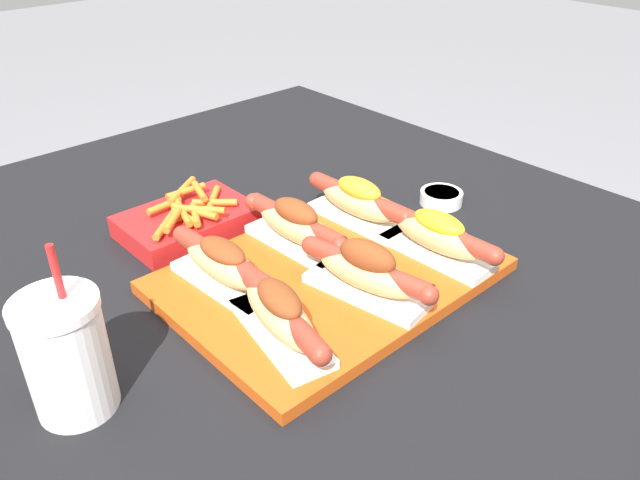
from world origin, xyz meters
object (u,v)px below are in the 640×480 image
hot_dog_0 (280,314)px  fries_basket (188,220)px  sauce_bowl (441,197)px  hot_dog_2 (438,236)px  hot_dog_5 (359,202)px  serving_tray (330,275)px  drink_cup (67,355)px  hot_dog_4 (294,226)px  hot_dog_3 (224,265)px  hot_dog_1 (367,272)px

hot_dog_0 → fries_basket: (0.07, 0.32, -0.03)m
sauce_bowl → hot_dog_2: bearing=-144.5°
hot_dog_5 → serving_tray: bearing=-150.9°
drink_cup → serving_tray: bearing=-1.7°
serving_tray → drink_cup: (-0.36, 0.01, 0.06)m
hot_dog_0 → sauce_bowl: bearing=13.4°
hot_dog_0 → hot_dog_4: 0.21m
drink_cup → fries_basket: (0.29, 0.24, -0.05)m
hot_dog_0 → hot_dog_4: bearing=45.0°
hot_dog_2 → hot_dog_3: bearing=151.7°
hot_dog_5 → sauce_bowl: (0.17, -0.03, -0.04)m
hot_dog_0 → hot_dog_2: size_ratio=0.98×
hot_dog_4 → hot_dog_5: size_ratio=1.00×
hot_dog_2 → serving_tray: bearing=151.1°
hot_dog_2 → drink_cup: drink_cup is taller
hot_dog_1 → hot_dog_4: (0.01, 0.16, -0.00)m
hot_dog_0 → hot_dog_2: 0.28m
hot_dog_1 → fries_basket: size_ratio=1.03×
sauce_bowl → hot_dog_4: bearing=172.4°
serving_tray → fries_basket: (-0.07, 0.25, 0.01)m
hot_dog_0 → hot_dog_4: hot_dog_4 is taller
hot_dog_4 → sauce_bowl: bearing=-7.6°
hot_dog_4 → serving_tray: bearing=-93.0°
hot_dog_4 → sauce_bowl: (0.30, -0.04, -0.04)m
serving_tray → fries_basket: bearing=105.8°
sauce_bowl → serving_tray: bearing=-172.3°
hot_dog_0 → hot_dog_1: hot_dog_1 is taller
hot_dog_0 → serving_tray: bearing=24.6°
hot_dog_2 → hot_dog_5: size_ratio=1.00×
hot_dog_3 → sauce_bowl: bearing=-3.5°
hot_dog_4 → hot_dog_5: 0.13m
drink_cup → hot_dog_0: bearing=-18.9°
hot_dog_2 → fries_basket: size_ratio=1.04×
hot_dog_5 → fries_basket: 0.27m
sauce_bowl → fries_basket: bearing=150.5°
serving_tray → hot_dog_1: 0.09m
hot_dog_1 → sauce_bowl: size_ratio=2.85×
serving_tray → hot_dog_5: size_ratio=2.09×
hot_dog_5 → fries_basket: bearing=138.0°
serving_tray → hot_dog_5: (0.13, 0.07, 0.04)m
hot_dog_0 → hot_dog_2: (0.28, -0.01, -0.00)m
serving_tray → drink_cup: 0.37m
hot_dog_1 → drink_cup: 0.37m
hot_dog_0 → hot_dog_5: 0.30m
serving_tray → sauce_bowl: sauce_bowl is taller
serving_tray → drink_cup: size_ratio=2.21×
serving_tray → drink_cup: bearing=178.3°
sauce_bowl → drink_cup: size_ratio=0.37×
serving_tray → sauce_bowl: (0.30, 0.04, 0.00)m
hot_dog_3 → fries_basket: bearing=72.8°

